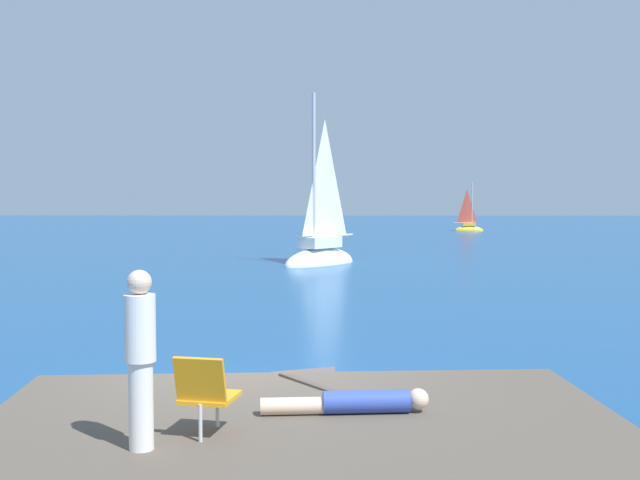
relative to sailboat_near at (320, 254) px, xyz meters
name	(u,v)px	position (x,y,z in m)	size (l,w,h in m)	color
ground_plane	(255,406)	(-0.60, -20.16, -0.39)	(160.00, 160.00, 0.00)	navy
shore_ledge	(304,450)	(0.15, -22.71, -0.12)	(6.54, 4.45, 0.54)	brown
boulder_seaward	(304,406)	(0.06, -20.13, -0.39)	(1.11, 0.89, 0.61)	brown
boulder_inland	(355,420)	(0.71, -20.78, -0.39)	(1.59, 1.28, 0.88)	#4E443B
sailboat_near	(320,254)	(0.00, 0.00, 0.00)	(3.41, 3.74, 7.21)	white
sailboat_far	(469,228)	(10.21, 25.59, -0.18)	(2.09, 0.80, 3.83)	yellow
person_sunbather	(354,403)	(0.65, -22.36, 0.26)	(1.76, 0.34, 0.25)	#334CB2
person_standing	(140,354)	(-1.28, -23.53, 1.01)	(0.28, 0.28, 1.62)	white
beach_chair	(206,391)	(-0.76, -23.17, 0.59)	(0.59, 0.68, 0.80)	orange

